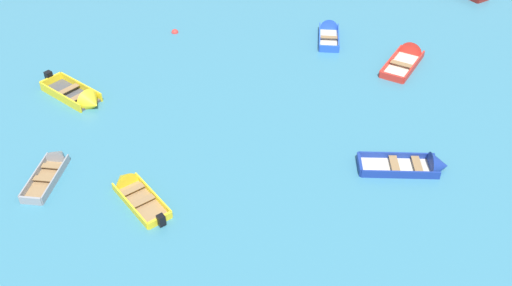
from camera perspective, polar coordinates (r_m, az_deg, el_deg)
The scene contains 7 objects.
rowboat_grey_midfield_left at distance 23.65m, azimuth -19.79°, elevation -2.19°, with size 1.76×3.09×0.83m.
rowboat_blue_cluster_inner at distance 32.29m, azimuth 7.36°, elevation 11.12°, with size 1.89×3.27×0.98m.
rowboat_yellow_center at distance 27.31m, azimuth -17.21°, elevation 4.37°, with size 3.11×3.45×1.13m.
rowboat_red_back_row_left at distance 30.66m, azimuth 15.15°, elevation 8.53°, with size 3.33×3.50×1.18m.
rowboat_yellow_outer_right at distance 21.78m, azimuth -12.45°, elevation -4.52°, with size 2.23×3.19×0.94m.
rowboat_deep_blue_far_right at distance 23.19m, azimuth 16.46°, elevation -2.23°, with size 3.67×1.94×1.10m.
mooring_buoy_trailing at distance 32.58m, azimuth -8.18°, elevation 10.97°, with size 0.39×0.39×0.39m, color red.
Camera 1 is at (-3.73, 0.98, 14.47)m, focal length 39.66 mm.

